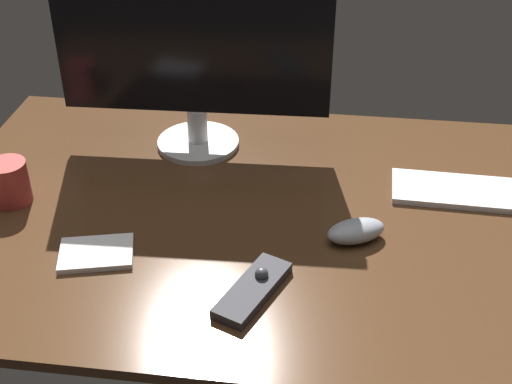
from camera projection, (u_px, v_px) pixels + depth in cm
name	position (u px, v px, depth cm)	size (l,w,h in cm)	color
desk	(294.00, 218.00, 134.49)	(140.00, 84.00, 2.00)	#4C301C
monitor	(193.00, 48.00, 142.96)	(56.66, 17.92, 41.71)	silver
keyboard	(507.00, 195.00, 138.16)	(44.42, 11.42, 1.22)	white
computer_mouse	(356.00, 231.00, 126.28)	(10.93, 5.74, 3.89)	#999EA5
media_remote	(253.00, 289.00, 114.86)	(11.84, 17.68, 3.33)	#2D2D33
coffee_mug	(10.00, 182.00, 135.11)	(7.42, 7.42, 8.70)	#B23833
notepad	(96.00, 253.00, 123.26)	(12.73, 9.07, 1.07)	white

